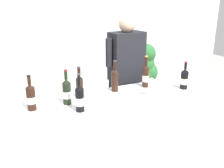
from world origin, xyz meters
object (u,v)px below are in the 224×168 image
(wine_bottle_6, at_px, (115,79))
(wine_bottle_5, at_px, (31,97))
(person_server, at_px, (126,86))
(wine_bottle_4, at_px, (146,76))
(potted_shrub, at_px, (141,74))
(wine_bottle_3, at_px, (80,85))
(wine_bottle_1, at_px, (67,92))
(wine_bottle_0, at_px, (80,98))
(wine_bottle_2, at_px, (184,79))
(wine_glass, at_px, (151,83))

(wine_bottle_6, bearing_deg, wine_bottle_5, -172.77)
(person_server, bearing_deg, wine_bottle_5, -156.58)
(wine_bottle_6, xyz_separation_m, person_server, (0.37, 0.43, -0.27))
(wine_bottle_4, xyz_separation_m, wine_bottle_6, (-0.37, 0.02, 0.00))
(wine_bottle_4, height_order, potted_shrub, wine_bottle_4)
(wine_bottle_3, height_order, person_server, person_server)
(wine_bottle_5, bearing_deg, wine_bottle_1, -0.76)
(wine_bottle_0, height_order, wine_bottle_1, wine_bottle_0)
(wine_bottle_2, bearing_deg, wine_glass, -175.41)
(wine_bottle_4, bearing_deg, wine_bottle_1, -174.38)
(wine_bottle_0, xyz_separation_m, potted_shrub, (1.53, 1.46, -0.38))
(wine_bottle_3, xyz_separation_m, wine_bottle_4, (0.76, -0.02, 0.00))
(wine_bottle_5, bearing_deg, wine_bottle_0, -28.83)
(wine_bottle_4, height_order, person_server, person_server)
(wine_bottle_1, distance_m, wine_glass, 0.84)
(wine_bottle_4, xyz_separation_m, wine_glass, (-0.10, -0.27, 0.01))
(person_server, bearing_deg, wine_glass, -98.38)
(person_server, bearing_deg, wine_bottle_3, -150.50)
(wine_bottle_4, distance_m, wine_bottle_5, 1.25)
(wine_bottle_4, bearing_deg, wine_glass, -111.23)
(wine_bottle_0, relative_size, wine_bottle_4, 0.98)
(wine_bottle_6, height_order, potted_shrub, wine_bottle_6)
(wine_bottle_3, relative_size, wine_bottle_5, 0.98)
(wine_bottle_2, bearing_deg, wine_bottle_6, 160.28)
(wine_bottle_0, relative_size, potted_shrub, 0.28)
(wine_bottle_1, bearing_deg, wine_bottle_0, -74.26)
(wine_bottle_3, bearing_deg, wine_bottle_6, 0.53)
(wine_bottle_2, height_order, potted_shrub, wine_bottle_2)
(wine_bottle_4, relative_size, wine_bottle_6, 1.05)
(wine_bottle_3, height_order, potted_shrub, wine_bottle_3)
(potted_shrub, bearing_deg, wine_bottle_4, -120.01)
(wine_bottle_1, bearing_deg, person_server, 30.48)
(wine_bottle_0, distance_m, wine_bottle_5, 0.43)
(wine_bottle_4, bearing_deg, potted_shrub, 59.99)
(wine_bottle_0, bearing_deg, wine_bottle_3, 72.04)
(wine_bottle_2, distance_m, wine_bottle_3, 1.14)
(wine_bottle_1, bearing_deg, wine_bottle_3, 34.89)
(wine_bottle_2, bearing_deg, potted_shrub, 77.00)
(wine_bottle_0, height_order, wine_bottle_5, wine_bottle_0)
(wine_bottle_6, xyz_separation_m, potted_shrub, (1.04, 1.14, -0.39))
(wine_bottle_1, bearing_deg, wine_glass, -12.28)
(wine_bottle_2, relative_size, wine_bottle_4, 0.87)
(wine_bottle_0, height_order, wine_bottle_4, wine_bottle_4)
(wine_bottle_3, bearing_deg, potted_shrub, 38.53)
(wine_bottle_4, relative_size, person_server, 0.20)
(wine_bottle_1, xyz_separation_m, wine_bottle_5, (-0.32, 0.00, -0.00))
(wine_bottle_0, relative_size, wine_bottle_6, 1.03)
(wine_bottle_5, distance_m, wine_bottle_6, 0.88)
(wine_bottle_5, relative_size, wine_glass, 1.64)
(wine_bottle_4, xyz_separation_m, wine_bottle_5, (-1.24, -0.09, -0.01))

